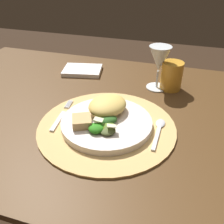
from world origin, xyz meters
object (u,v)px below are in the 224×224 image
Objects in this scene: napkin at (82,70)px; wine_glass at (159,60)px; fork at (61,116)px; spoon at (159,128)px; amber_tumbler at (171,76)px; dinner_plate at (107,123)px; dining_table at (102,143)px.

napkin is 0.32m from wine_glass.
spoon reaches higher than fork.
amber_tumbler reaches higher than spoon.
napkin is 1.51× the size of amber_tumbler.
napkin is (-0.35, 0.30, -0.00)m from spoon.
dinner_plate is 0.14m from spoon.
dinner_plate is 1.51× the size of fork.
spoon is 1.43× the size of amber_tumbler.
fork is 0.40m from amber_tumbler.
fork is 1.17× the size of spoon.
napkin is 0.36m from amber_tumbler.
dinner_plate is 1.65× the size of wine_glass.
amber_tumbler reaches higher than dinner_plate.
fork is at bearing -175.17° from spoon.
amber_tumbler is (0.19, 0.20, 0.19)m from dining_table.
fork is 1.68× the size of amber_tumbler.
wine_glass is 1.54× the size of amber_tumbler.
dining_table is 0.25m from spoon.
dining_table is at bearing 118.16° from dinner_plate.
dinner_plate is 2.54× the size of amber_tumbler.
wine_glass is at bearing -9.19° from napkin.
wine_glass reaches higher than spoon.
amber_tumbler is (0.14, 0.29, 0.03)m from dinner_plate.
spoon is 0.95× the size of napkin.
wine_glass is (-0.04, 0.25, 0.09)m from spoon.
wine_glass is (0.15, 0.19, 0.25)m from dining_table.
dining_table is 9.43× the size of spoon.
dinner_plate is at bearing -61.84° from dining_table.
spoon is at bearing -40.76° from napkin.
wine_glass is at bearing 52.14° from dining_table.
spoon reaches higher than dining_table.
wine_glass is at bearing 99.99° from spoon.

